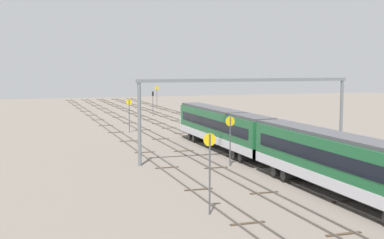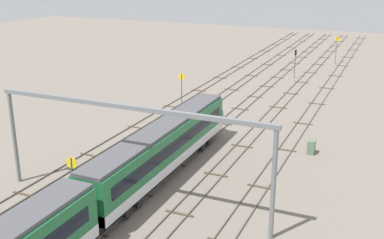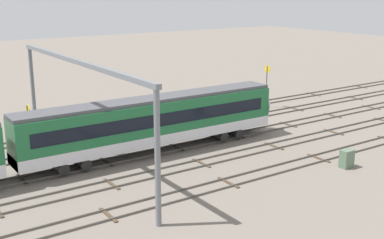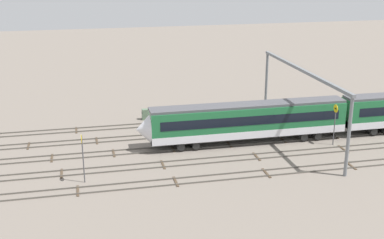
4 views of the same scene
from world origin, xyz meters
TOP-DOWN VIEW (x-y plane):
  - ground_plane at (0.00, 0.00)m, footprint 209.77×209.77m
  - track_near_foreground at (0.00, -9.19)m, footprint 193.77×2.40m
  - track_second_near at (-0.00, -4.60)m, footprint 193.77×2.40m
  - track_with_train at (0.00, 0.00)m, footprint 193.77×2.40m
  - track_second_far at (0.00, 4.60)m, footprint 193.77×2.40m
  - track_far_background at (0.00, 9.19)m, footprint 193.77×2.40m
  - overhead_gantry at (-12.59, -0.33)m, footprint 0.40×24.29m
  - speed_sign_mid_trackside at (-15.65, 2.90)m, footprint 0.14×0.97m
  - speed_sign_far_trackside at (54.85, -7.59)m, footprint 0.14×0.92m
  - speed_sign_distant_end at (13.83, 7.26)m, footprint 0.14×0.89m
  - signal_light_trackside_departure at (39.17, -2.73)m, footprint 0.31×0.32m
  - relay_cabinet at (5.05, -11.88)m, footprint 1.06×0.74m

SIDE VIEW (x-z plane):
  - ground_plane at x=0.00m, z-range 0.00..0.00m
  - track_with_train at x=0.00m, z-range -0.01..0.15m
  - track_second_near at x=0.00m, z-range -0.01..0.15m
  - track_near_foreground at x=0.00m, z-range -0.01..0.15m
  - track_far_background at x=0.00m, z-range -0.01..0.15m
  - track_second_far at x=0.00m, z-range -0.01..0.15m
  - relay_cabinet at x=5.05m, z-range 0.00..1.47m
  - signal_light_trackside_departure at x=39.17m, z-range 0.74..5.67m
  - speed_sign_distant_end at x=13.83m, z-range 0.74..5.84m
  - speed_sign_mid_trackside at x=-15.65m, z-range 0.80..5.85m
  - speed_sign_far_trackside at x=54.85m, z-range 0.79..6.22m
  - overhead_gantry at x=-12.59m, z-range 2.50..11.28m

